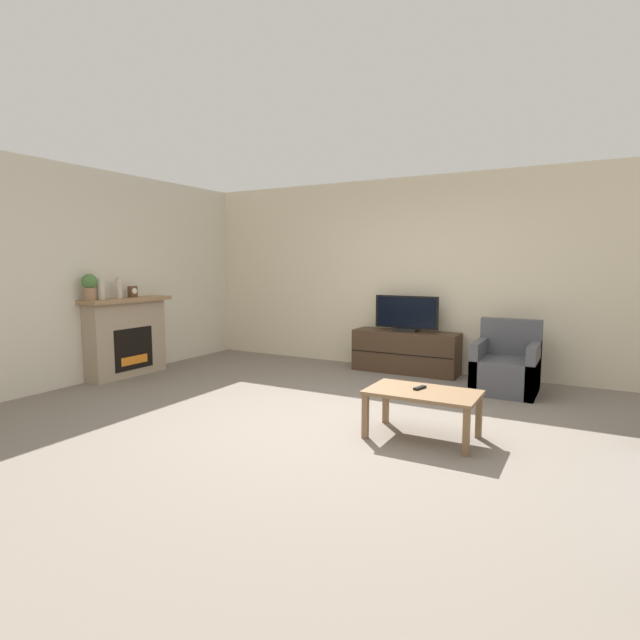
{
  "coord_description": "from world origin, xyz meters",
  "views": [
    {
      "loc": [
        2.04,
        -4.08,
        1.51
      ],
      "look_at": [
        -0.74,
        0.97,
        0.85
      ],
      "focal_mm": 28.0,
      "sensor_mm": 36.0,
      "label": 1
    }
  ],
  "objects_px": {
    "mantel_vase_centre_left": "(119,288)",
    "tv": "(406,315)",
    "armchair": "(506,368)",
    "fireplace": "(126,336)",
    "mantel_vase_left": "(101,289)",
    "potted_plant": "(90,285)",
    "mantel_clock": "(133,292)",
    "tv_stand": "(406,352)",
    "remote": "(420,388)",
    "coffee_table": "(423,397)"
  },
  "relations": [
    {
      "from": "coffee_table",
      "to": "mantel_vase_centre_left",
      "type": "bearing_deg",
      "value": 175.4
    },
    {
      "from": "fireplace",
      "to": "armchair",
      "type": "height_order",
      "value": "fireplace"
    },
    {
      "from": "fireplace",
      "to": "armchair",
      "type": "relative_size",
      "value": 1.47
    },
    {
      "from": "potted_plant",
      "to": "coffee_table",
      "type": "xyz_separation_m",
      "value": [
        4.19,
        0.1,
        -0.88
      ]
    },
    {
      "from": "fireplace",
      "to": "remote",
      "type": "relative_size",
      "value": 7.95
    },
    {
      "from": "mantel_vase_centre_left",
      "to": "tv",
      "type": "relative_size",
      "value": 0.32
    },
    {
      "from": "armchair",
      "to": "tv",
      "type": "bearing_deg",
      "value": 163.16
    },
    {
      "from": "mantel_vase_left",
      "to": "mantel_vase_centre_left",
      "type": "distance_m",
      "value": 0.28
    },
    {
      "from": "tv",
      "to": "armchair",
      "type": "distance_m",
      "value": 1.54
    },
    {
      "from": "mantel_clock",
      "to": "tv_stand",
      "type": "relative_size",
      "value": 0.1
    },
    {
      "from": "mantel_vase_left",
      "to": "armchair",
      "type": "distance_m",
      "value": 5.06
    },
    {
      "from": "mantel_vase_left",
      "to": "mantel_clock",
      "type": "height_order",
      "value": "mantel_vase_left"
    },
    {
      "from": "tv",
      "to": "fireplace",
      "type": "bearing_deg",
      "value": -147.97
    },
    {
      "from": "fireplace",
      "to": "potted_plant",
      "type": "bearing_deg",
      "value": -88.19
    },
    {
      "from": "tv_stand",
      "to": "armchair",
      "type": "height_order",
      "value": "armchair"
    },
    {
      "from": "mantel_clock",
      "to": "potted_plant",
      "type": "distance_m",
      "value": 0.66
    },
    {
      "from": "armchair",
      "to": "potted_plant",
      "type": "bearing_deg",
      "value": -155.22
    },
    {
      "from": "mantel_vase_left",
      "to": "coffee_table",
      "type": "distance_m",
      "value": 4.27
    },
    {
      "from": "mantel_vase_left",
      "to": "remote",
      "type": "relative_size",
      "value": 1.81
    },
    {
      "from": "potted_plant",
      "to": "tv",
      "type": "relative_size",
      "value": 0.37
    },
    {
      "from": "tv_stand",
      "to": "remote",
      "type": "relative_size",
      "value": 9.34
    },
    {
      "from": "mantel_vase_left",
      "to": "tv",
      "type": "distance_m",
      "value": 4.0
    },
    {
      "from": "tv_stand",
      "to": "remote",
      "type": "xyz_separation_m",
      "value": [
        0.96,
        -2.39,
        0.14
      ]
    },
    {
      "from": "mantel_vase_left",
      "to": "tv",
      "type": "height_order",
      "value": "mantel_vase_left"
    },
    {
      "from": "tv_stand",
      "to": "mantel_vase_centre_left",
      "type": "bearing_deg",
      "value": -146.63
    },
    {
      "from": "mantel_vase_centre_left",
      "to": "coffee_table",
      "type": "relative_size",
      "value": 0.3
    },
    {
      "from": "mantel_vase_left",
      "to": "tv_stand",
      "type": "xyz_separation_m",
      "value": [
        3.19,
        2.38,
        -0.9
      ]
    },
    {
      "from": "armchair",
      "to": "fireplace",
      "type": "bearing_deg",
      "value": -160.92
    },
    {
      "from": "tv_stand",
      "to": "remote",
      "type": "bearing_deg",
      "value": -68.19
    },
    {
      "from": "fireplace",
      "to": "armchair",
      "type": "distance_m",
      "value": 4.87
    },
    {
      "from": "mantel_clock",
      "to": "tv_stand",
      "type": "distance_m",
      "value": 3.8
    },
    {
      "from": "tv_stand",
      "to": "armchair",
      "type": "xyz_separation_m",
      "value": [
        1.38,
        -0.42,
        -0.01
      ]
    },
    {
      "from": "mantel_clock",
      "to": "tv",
      "type": "height_order",
      "value": "mantel_clock"
    },
    {
      "from": "fireplace",
      "to": "mantel_vase_left",
      "type": "xyz_separation_m",
      "value": [
        0.02,
        -0.37,
        0.65
      ]
    },
    {
      "from": "fireplace",
      "to": "tv_stand",
      "type": "bearing_deg",
      "value": 32.06
    },
    {
      "from": "potted_plant",
      "to": "remote",
      "type": "xyz_separation_m",
      "value": [
        4.15,
        0.15,
        -0.81
      ]
    },
    {
      "from": "mantel_vase_left",
      "to": "tv_stand",
      "type": "relative_size",
      "value": 0.19
    },
    {
      "from": "mantel_vase_left",
      "to": "potted_plant",
      "type": "height_order",
      "value": "potted_plant"
    },
    {
      "from": "armchair",
      "to": "remote",
      "type": "xyz_separation_m",
      "value": [
        -0.43,
        -1.97,
        0.15
      ]
    },
    {
      "from": "mantel_vase_centre_left",
      "to": "mantel_clock",
      "type": "height_order",
      "value": "mantel_vase_centre_left"
    },
    {
      "from": "mantel_vase_left",
      "to": "remote",
      "type": "bearing_deg",
      "value": -0.11
    },
    {
      "from": "fireplace",
      "to": "potted_plant",
      "type": "height_order",
      "value": "potted_plant"
    },
    {
      "from": "potted_plant",
      "to": "tv_stand",
      "type": "xyz_separation_m",
      "value": [
        3.19,
        2.53,
        -0.95
      ]
    },
    {
      "from": "potted_plant",
      "to": "armchair",
      "type": "bearing_deg",
      "value": 24.78
    },
    {
      "from": "mantel_clock",
      "to": "coffee_table",
      "type": "distance_m",
      "value": 4.3
    },
    {
      "from": "fireplace",
      "to": "coffee_table",
      "type": "bearing_deg",
      "value": -5.83
    },
    {
      "from": "mantel_vase_left",
      "to": "mantel_vase_centre_left",
      "type": "bearing_deg",
      "value": 90.0
    },
    {
      "from": "mantel_vase_left",
      "to": "potted_plant",
      "type": "xyz_separation_m",
      "value": [
        -0.0,
        -0.15,
        0.06
      ]
    },
    {
      "from": "mantel_vase_centre_left",
      "to": "tv_stand",
      "type": "relative_size",
      "value": 0.2
    },
    {
      "from": "armchair",
      "to": "tv_stand",
      "type": "bearing_deg",
      "value": 163.08
    }
  ]
}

